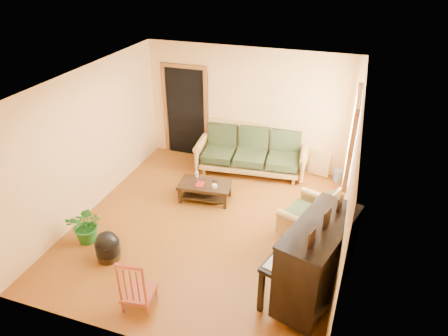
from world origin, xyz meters
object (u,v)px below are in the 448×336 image
(coffee_table, at_px, (205,191))
(armchair, at_px, (308,212))
(potted_plant, at_px, (87,225))
(piano, at_px, (316,263))
(footstool, at_px, (108,249))
(sofa, at_px, (251,151))
(red_chair, at_px, (137,281))
(ceramic_crock, at_px, (337,175))

(coffee_table, bearing_deg, armchair, -11.95)
(potted_plant, bearing_deg, armchair, 21.70)
(piano, relative_size, footstool, 3.73)
(sofa, bearing_deg, piano, -66.76)
(armchair, xyz_separation_m, potted_plant, (-3.42, -1.36, -0.12))
(armchair, relative_size, footstool, 2.31)
(sofa, relative_size, piano, 1.60)
(footstool, xyz_separation_m, red_chair, (0.93, -0.68, 0.25))
(sofa, relative_size, coffee_table, 2.32)
(coffee_table, distance_m, footstool, 2.23)
(footstool, bearing_deg, coffee_table, 67.42)
(armchair, distance_m, piano, 1.46)
(armchair, relative_size, red_chair, 1.03)
(red_chair, xyz_separation_m, ceramic_crock, (2.31, 4.29, -0.31))
(armchair, relative_size, potted_plant, 1.36)
(footstool, distance_m, potted_plant, 0.63)
(armchair, xyz_separation_m, piano, (0.30, -1.42, 0.19))
(piano, xyz_separation_m, footstool, (-3.17, -0.21, -0.45))
(sofa, relative_size, red_chair, 2.67)
(sofa, distance_m, armchair, 2.30)
(piano, relative_size, red_chair, 1.67)
(armchair, relative_size, piano, 0.62)
(coffee_table, relative_size, piano, 0.69)
(footstool, relative_size, red_chair, 0.45)
(sofa, relative_size, ceramic_crock, 9.40)
(sofa, bearing_deg, footstool, -118.19)
(piano, bearing_deg, potted_plant, -164.20)
(piano, height_order, red_chair, piano)
(coffee_table, height_order, armchair, armchair)
(armchair, distance_m, ceramic_crock, 2.05)
(piano, bearing_deg, red_chair, -141.71)
(ceramic_crock, bearing_deg, coffee_table, -146.82)
(piano, bearing_deg, coffee_table, 158.13)
(ceramic_crock, height_order, potted_plant, potted_plant)
(piano, height_order, ceramic_crock, piano)
(piano, bearing_deg, ceramic_crock, 105.47)
(coffee_table, height_order, footstool, footstool)
(coffee_table, relative_size, footstool, 2.58)
(coffee_table, bearing_deg, red_chair, -88.43)
(coffee_table, xyz_separation_m, red_chair, (0.08, -2.73, 0.25))
(armchair, distance_m, footstool, 3.31)
(coffee_table, distance_m, red_chair, 2.74)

